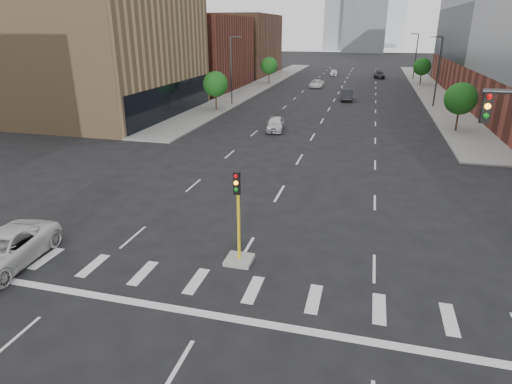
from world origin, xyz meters
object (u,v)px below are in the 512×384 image
at_px(car_far_left, 317,84).
at_px(car_deep_right, 379,75).
at_px(parked_minivan, 3,250).
at_px(car_near_left, 275,124).
at_px(car_distant, 334,72).
at_px(median_traffic_signal, 239,243).
at_px(car_mid_right, 347,95).

height_order(car_far_left, car_deep_right, car_deep_right).
bearing_deg(parked_minivan, car_near_left, 73.25).
distance_m(car_deep_right, parked_minivan, 86.28).
distance_m(car_near_left, parked_minivan, 30.32).
bearing_deg(car_distant, car_far_left, -94.79).
distance_m(median_traffic_signal, car_mid_right, 49.22).
xyz_separation_m(car_mid_right, car_far_left, (-6.23, 13.77, -0.11)).
relative_size(car_near_left, car_mid_right, 0.90).
bearing_deg(car_near_left, parked_minivan, -108.94).
xyz_separation_m(car_near_left, car_deep_right, (10.81, 54.91, -0.01)).
distance_m(car_mid_right, car_distant, 35.80).
relative_size(car_mid_right, car_far_left, 0.99).
bearing_deg(car_distant, car_deep_right, -18.37).
bearing_deg(car_deep_right, median_traffic_signal, -99.40).
relative_size(median_traffic_signal, car_mid_right, 0.92).
bearing_deg(car_distant, parked_minivan, -96.22).
height_order(median_traffic_signal, parked_minivan, median_traffic_signal).
height_order(car_mid_right, car_far_left, car_mid_right).
distance_m(car_mid_right, parked_minivan, 53.50).
distance_m(car_near_left, car_far_left, 36.20).
bearing_deg(car_deep_right, car_near_left, -105.88).
xyz_separation_m(car_mid_right, car_distant, (-5.09, 35.44, -0.09)).
distance_m(median_traffic_signal, car_distant, 84.69).
relative_size(car_near_left, car_far_left, 0.89).
height_order(car_near_left, car_mid_right, car_mid_right).
bearing_deg(car_mid_right, car_far_left, 111.45).
bearing_deg(car_distant, car_mid_right, -83.60).
xyz_separation_m(car_near_left, car_far_left, (-0.25, 36.20, -0.06)).
bearing_deg(median_traffic_signal, parked_minivan, -163.61).
xyz_separation_m(car_near_left, parked_minivan, (-5.93, -29.73, 0.04)).
height_order(median_traffic_signal, car_far_left, median_traffic_signal).
xyz_separation_m(car_mid_right, parked_minivan, (-11.92, -52.16, -0.01)).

